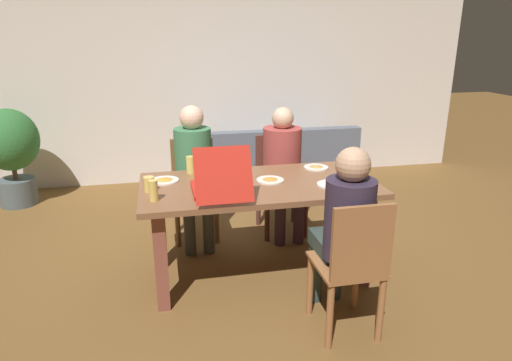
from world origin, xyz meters
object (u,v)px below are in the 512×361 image
(drinking_glass_1, at_px, (149,184))
(chair_0, at_px, (194,185))
(person_1, at_px, (344,224))
(potted_plant, at_px, (10,148))
(chair_2, at_px, (279,181))
(dining_table, at_px, (259,198))
(couch, at_px, (278,165))
(drinking_glass_2, at_px, (191,165))
(plate_2, at_px, (164,180))
(drinking_glass_0, at_px, (153,191))
(plate_0, at_px, (316,167))
(chair_1, at_px, (352,266))
(person_2, at_px, (283,162))
(plate_1, at_px, (270,180))
(pizza_box_0, at_px, (220,186))
(plate_3, at_px, (331,184))
(person_0, at_px, (194,165))

(drinking_glass_1, bearing_deg, chair_0, 67.56)
(person_1, relative_size, drinking_glass_1, 11.32)
(person_1, height_order, potted_plant, person_1)
(chair_2, bearing_deg, dining_table, -114.54)
(person_1, distance_m, couch, 2.82)
(person_1, height_order, drinking_glass_2, person_1)
(dining_table, bearing_deg, plate_2, 165.02)
(drinking_glass_0, xyz_separation_m, potted_plant, (-1.55, 2.32, -0.20))
(plate_0, bearing_deg, couch, 85.29)
(chair_1, height_order, drinking_glass_2, chair_1)
(chair_0, bearing_deg, drinking_glass_2, -95.95)
(drinking_glass_1, relative_size, drinking_glass_2, 0.79)
(chair_1, relative_size, chair_2, 1.01)
(plate_2, height_order, drinking_glass_2, drinking_glass_2)
(plate_2, relative_size, drinking_glass_0, 1.51)
(drinking_glass_2, bearing_deg, potted_plant, 136.58)
(person_2, height_order, plate_0, person_2)
(drinking_glass_0, xyz_separation_m, couch, (1.47, 2.29, -0.56))
(person_1, bearing_deg, plate_1, 112.23)
(plate_2, bearing_deg, drinking_glass_1, -117.22)
(plate_1, distance_m, plate_2, 0.80)
(dining_table, bearing_deg, chair_1, -65.36)
(chair_1, height_order, potted_plant, potted_plant)
(chair_1, bearing_deg, drinking_glass_2, 125.66)
(pizza_box_0, xyz_separation_m, plate_2, (-0.38, 0.34, -0.04))
(drinking_glass_2, bearing_deg, person_1, -50.65)
(chair_0, relative_size, drinking_glass_2, 6.72)
(drinking_glass_1, bearing_deg, dining_table, 1.65)
(person_1, xyz_separation_m, plate_2, (-1.09, 0.89, 0.08))
(person_2, distance_m, plate_3, 0.91)
(person_0, distance_m, person_1, 1.67)
(person_2, distance_m, plate_0, 0.48)
(drinking_glass_1, height_order, drinking_glass_2, drinking_glass_2)
(plate_2, relative_size, potted_plant, 0.20)
(dining_table, relative_size, chair_0, 1.91)
(person_1, height_order, plate_2, person_1)
(chair_2, distance_m, potted_plant, 2.98)
(couch, bearing_deg, drinking_glass_0, -122.64)
(chair_2, relative_size, plate_0, 4.53)
(chair_1, distance_m, drinking_glass_2, 1.54)
(person_1, height_order, plate_0, person_1)
(plate_1, distance_m, drinking_glass_0, 0.90)
(plate_2, height_order, potted_plant, potted_plant)
(drinking_glass_0, bearing_deg, plate_1, 16.01)
(plate_0, relative_size, drinking_glass_0, 1.41)
(person_2, height_order, drinking_glass_0, person_2)
(plate_3, distance_m, drinking_glass_1, 1.32)
(plate_2, bearing_deg, chair_1, -43.85)
(dining_table, relative_size, drinking_glass_2, 12.83)
(dining_table, distance_m, person_2, 0.83)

